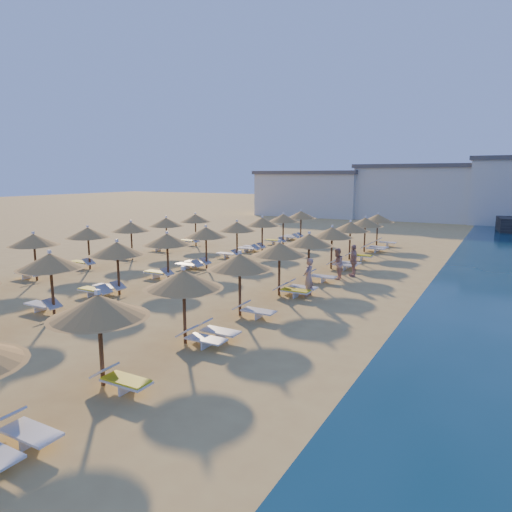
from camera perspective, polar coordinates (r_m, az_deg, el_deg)
The scene contains 9 objects.
ground at distance 23.57m, azimuth -6.89°, elevation -4.39°, with size 220.00×220.00×0.00m, color tan.
hotel_blocks at distance 64.43m, azimuth 20.21°, elevation 7.52°, with size 44.54×9.23×8.10m.
parasol_row_east at distance 23.87m, azimuth 4.93°, elevation 1.38°, with size 2.78×36.51×2.78m.
parasol_row_west at distance 27.45m, azimuth -8.54°, elevation 2.44°, with size 2.78×36.51×2.78m.
parasol_row_inland at distance 31.72m, azimuth -17.72°, elevation 3.09°, with size 2.78×21.52×2.78m.
loungers at distance 26.73m, azimuth -5.80°, elevation -1.89°, with size 16.60×34.36×0.66m.
beachgoer_c at distance 27.28m, azimuth 12.07°, elevation -0.54°, with size 1.10×0.46×1.89m, color tan.
beachgoer_a at distance 22.47m, azimuth 6.58°, elevation -2.64°, with size 0.68×0.45×1.88m, color tan.
beachgoer_b at distance 26.36m, azimuth 10.08°, elevation -0.95°, with size 0.87×0.67×1.78m, color tan.
Camera 1 is at (13.47, -18.44, 5.85)m, focal length 32.00 mm.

